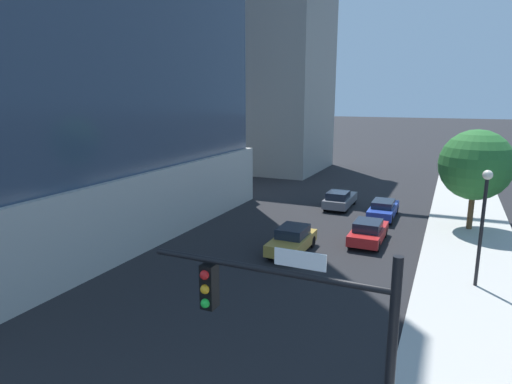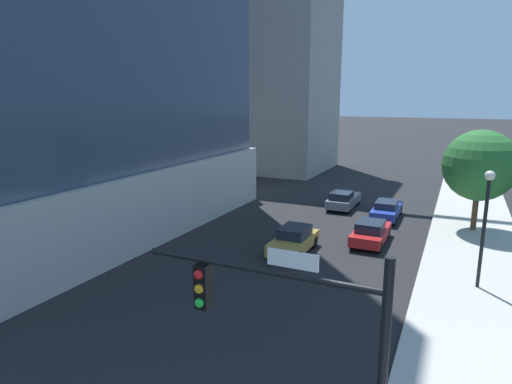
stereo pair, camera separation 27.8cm
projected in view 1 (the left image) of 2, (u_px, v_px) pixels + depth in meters
sidewalk at (471, 259)px, 23.94m from camera, size 5.23×120.00×0.15m
construction_building at (271, 39)px, 51.66m from camera, size 22.41×13.39×35.98m
traffic_light_pole at (300, 329)px, 9.10m from camera, size 5.51×0.48×5.76m
street_lamp at (484, 211)px, 19.62m from camera, size 0.44×0.44×5.47m
street_tree at (476, 165)px, 28.30m from camera, size 4.60×4.60×6.62m
car_red at (368, 232)px, 26.66m from camera, size 1.82×4.33×1.45m
car_gold at (292, 240)px, 24.95m from camera, size 1.80×4.13×1.52m
car_blue at (383, 209)px, 32.08m from camera, size 1.73×4.63×1.39m
car_gray at (340, 199)px, 35.12m from camera, size 1.85×4.53×1.46m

